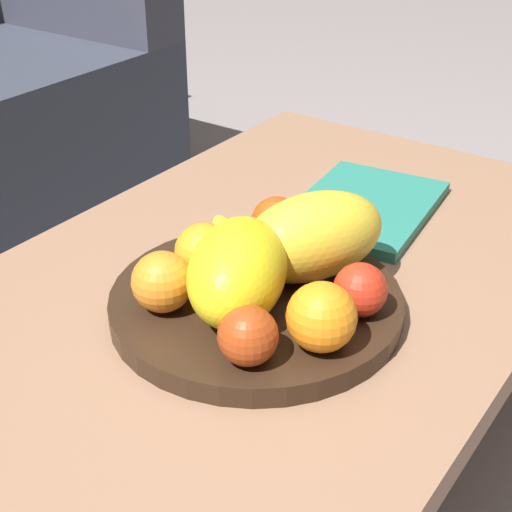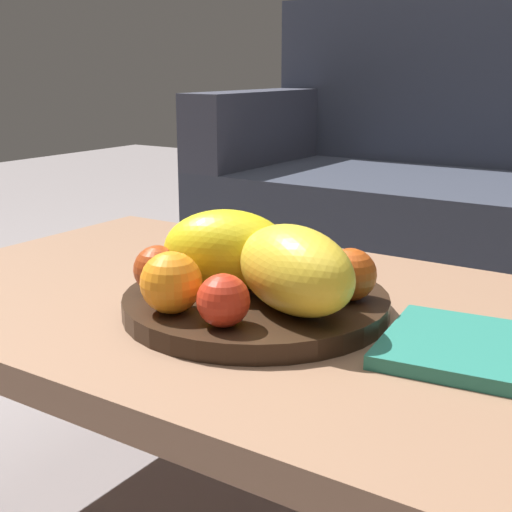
# 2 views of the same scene
# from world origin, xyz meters

# --- Properties ---
(coffee_table) EXTENTS (1.16, 0.64, 0.39)m
(coffee_table) POSITION_xyz_m (0.00, 0.00, 0.35)
(coffee_table) COLOR #8F684E
(coffee_table) RESTS_ON ground_plane
(fruit_bowl) EXTENTS (0.34, 0.34, 0.03)m
(fruit_bowl) POSITION_xyz_m (-0.03, -0.04, 0.40)
(fruit_bowl) COLOR #301F13
(fruit_bowl) RESTS_ON coffee_table
(melon_large_front) EXTENTS (0.19, 0.16, 0.10)m
(melon_large_front) POSITION_xyz_m (-0.07, -0.04, 0.47)
(melon_large_front) COLOR yellow
(melon_large_front) RESTS_ON fruit_bowl
(melon_smaller_beside) EXTENTS (0.21, 0.17, 0.10)m
(melon_smaller_beside) POSITION_xyz_m (0.05, -0.07, 0.47)
(melon_smaller_beside) COLOR yellow
(melon_smaller_beside) RESTS_ON fruit_bowl
(orange_front) EXTENTS (0.07, 0.07, 0.07)m
(orange_front) POSITION_xyz_m (-0.11, 0.03, 0.45)
(orange_front) COLOR orange
(orange_front) RESTS_ON fruit_bowl
(orange_left) EXTENTS (0.07, 0.07, 0.07)m
(orange_left) POSITION_xyz_m (-0.03, 0.03, 0.45)
(orange_left) COLOR orange
(orange_left) RESTS_ON fruit_bowl
(orange_right) EXTENTS (0.07, 0.07, 0.07)m
(orange_right) POSITION_xyz_m (-0.07, -0.15, 0.45)
(orange_right) COLOR orange
(orange_right) RESTS_ON fruit_bowl
(apple_front) EXTENTS (0.06, 0.06, 0.06)m
(apple_front) POSITION_xyz_m (0.01, -0.15, 0.44)
(apple_front) COLOR red
(apple_front) RESTS_ON fruit_bowl
(apple_left) EXTENTS (0.07, 0.07, 0.07)m
(apple_left) POSITION_xyz_m (0.08, 0.01, 0.45)
(apple_left) COLOR #BD4813
(apple_left) RESTS_ON fruit_bowl
(apple_right) EXTENTS (0.06, 0.06, 0.06)m
(apple_right) POSITION_xyz_m (-0.13, -0.10, 0.45)
(apple_right) COLOR #A63B15
(apple_right) RESTS_ON fruit_bowl
(banana_bunch) EXTENTS (0.14, 0.15, 0.06)m
(banana_bunch) POSITION_xyz_m (-0.02, 0.01, 0.44)
(banana_bunch) COLOR gold
(banana_bunch) RESTS_ON fruit_bowl
(magazine) EXTENTS (0.27, 0.21, 0.02)m
(magazine) POSITION_xyz_m (0.28, -0.02, 0.40)
(magazine) COLOR #287B6A
(magazine) RESTS_ON coffee_table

